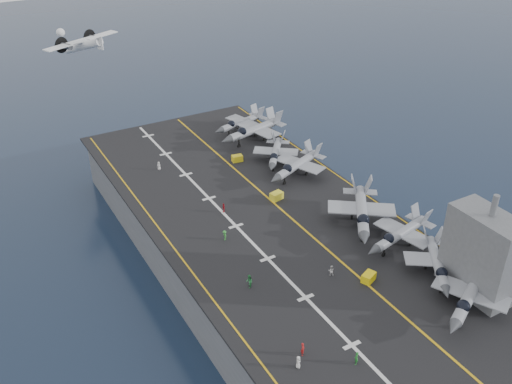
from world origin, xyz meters
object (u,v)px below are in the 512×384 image
fighter_jet_0 (470,294)px  transport_plane (83,46)px  island_superstructure (485,245)px  tow_cart_a (369,277)px

fighter_jet_0 → transport_plane: size_ratio=0.75×
island_superstructure → fighter_jet_0: 6.79m
transport_plane → island_superstructure: bearing=-73.4°
island_superstructure → tow_cart_a: bearing=142.9°
fighter_jet_0 → tow_cart_a: bearing=124.0°
fighter_jet_0 → tow_cart_a: fighter_jet_0 is taller
fighter_jet_0 → transport_plane: 96.78m
island_superstructure → transport_plane: 95.06m
tow_cart_a → transport_plane: 84.90m
island_superstructure → fighter_jet_0: bearing=-149.6°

